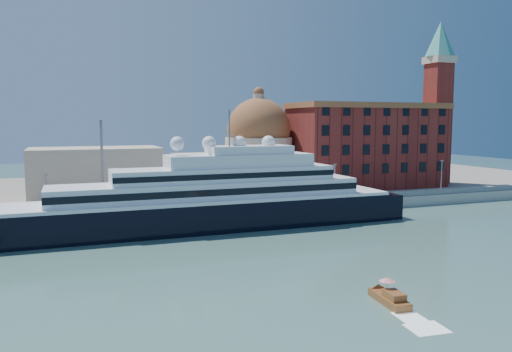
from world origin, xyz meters
name	(u,v)px	position (x,y,z in m)	size (l,w,h in m)	color
ground	(260,258)	(0.00, 0.00, 0.00)	(400.00, 400.00, 0.00)	#345A54
quay	(202,212)	(0.00, 34.00, 1.25)	(180.00, 10.00, 2.50)	gray
land	(166,189)	(0.00, 75.00, 1.00)	(260.00, 72.00, 2.00)	slate
quay_fence	(208,206)	(0.00, 29.50, 3.10)	(180.00, 0.10, 1.20)	slate
superyacht	(187,206)	(-5.78, 23.00, 4.53)	(87.81, 12.17, 26.24)	black
water_taxi	(390,298)	(6.72, -22.43, 0.70)	(2.63, 6.31, 2.92)	brown
warehouse	(367,145)	(52.00, 52.00, 13.79)	(43.00, 19.00, 23.25)	maroon
campanile	(438,92)	(76.00, 52.00, 28.76)	(8.40, 8.40, 47.00)	maroon
church	(203,158)	(6.39, 57.72, 10.91)	(66.00, 18.00, 25.50)	beige
lamp_posts	(142,174)	(-12.67, 32.27, 9.84)	(120.80, 2.40, 18.00)	slate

